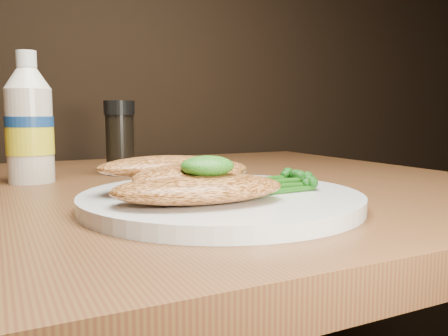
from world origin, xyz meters
name	(u,v)px	position (x,y,z in m)	size (l,w,h in m)	color
plate	(221,200)	(0.12, 0.86, 0.76)	(0.30, 0.30, 0.02)	silver
chicken_front	(199,188)	(0.08, 0.82, 0.78)	(0.17, 0.09, 0.03)	#C9793F
chicken_mid	(194,173)	(0.09, 0.87, 0.79)	(0.16, 0.08, 0.02)	#C9793F
chicken_back	(160,166)	(0.07, 0.90, 0.79)	(0.14, 0.07, 0.02)	#C9793F
pesto_front	(207,166)	(0.09, 0.83, 0.80)	(0.05, 0.05, 0.02)	#093207
broccolini_bundle	(261,180)	(0.17, 0.86, 0.78)	(0.14, 0.11, 0.02)	#1B5111
mayo_bottle	(29,118)	(-0.05, 1.15, 0.84)	(0.07, 0.07, 0.19)	beige
pepper_grinder	(120,138)	(0.09, 1.17, 0.81)	(0.05, 0.05, 0.12)	black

